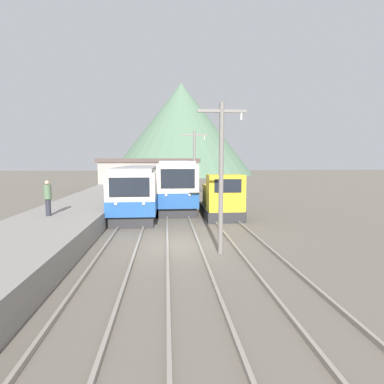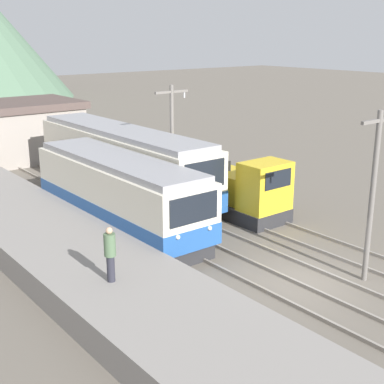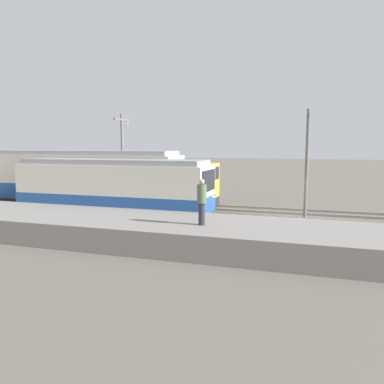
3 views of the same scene
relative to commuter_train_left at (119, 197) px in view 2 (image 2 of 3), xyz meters
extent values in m
plane|color=#665E54|center=(2.60, -8.80, -1.61)|extent=(200.00, 200.00, 0.00)
cube|color=gray|center=(-3.65, -8.80, -1.09)|extent=(4.50, 54.00, 1.03)
cube|color=gray|center=(-0.72, -8.80, -1.54)|extent=(0.10, 60.00, 0.14)
cube|color=gray|center=(0.72, -8.80, -1.54)|extent=(0.10, 60.00, 0.14)
cube|color=gray|center=(2.08, -8.80, -1.54)|extent=(0.10, 60.00, 0.14)
cube|color=gray|center=(3.52, -8.80, -1.54)|extent=(0.10, 60.00, 0.14)
cube|color=gray|center=(5.08, -8.80, -1.54)|extent=(0.10, 60.00, 0.14)
cube|color=gray|center=(6.52, -8.80, -1.54)|extent=(0.10, 60.00, 0.14)
cube|color=#28282B|center=(0.00, 0.01, -1.26)|extent=(2.58, 10.38, 0.70)
cube|color=silver|center=(0.00, 0.01, 0.32)|extent=(2.80, 10.82, 2.46)
cube|color=#235199|center=(0.00, 0.01, -0.47)|extent=(2.84, 10.86, 0.89)
cube|color=black|center=(0.00, -5.43, 0.81)|extent=(2.24, 0.06, 1.08)
sphere|color=silver|center=(-0.77, -5.44, -0.12)|extent=(0.18, 0.18, 0.18)
sphere|color=silver|center=(0.77, -5.44, -0.12)|extent=(0.18, 0.18, 0.18)
cube|color=#939399|center=(0.00, 0.01, 1.69)|extent=(2.46, 10.38, 0.28)
cube|color=#28282B|center=(2.80, 4.30, -1.26)|extent=(2.58, 13.39, 0.70)
cube|color=silver|center=(2.80, 4.30, 0.53)|extent=(2.80, 13.95, 2.88)
cube|color=#235199|center=(2.80, 4.30, -0.39)|extent=(2.84, 13.99, 1.04)
cube|color=black|center=(2.80, -2.70, 1.11)|extent=(2.24, 0.06, 1.27)
sphere|color=silver|center=(2.03, -2.71, 0.01)|extent=(0.18, 0.18, 0.18)
sphere|color=silver|center=(3.57, -2.71, 0.01)|extent=(0.18, 0.18, 0.18)
cube|color=#939399|center=(2.80, 4.30, 2.11)|extent=(2.46, 13.39, 0.28)
cube|color=#28282B|center=(5.80, -1.80, -1.26)|extent=(2.40, 4.97, 0.70)
cube|color=gold|center=(5.80, -3.49, 0.24)|extent=(2.28, 1.59, 2.30)
cube|color=black|center=(5.80, -4.31, 0.75)|extent=(1.68, 0.04, 0.83)
cube|color=gold|center=(5.80, -1.01, -0.21)|extent=(1.92, 3.28, 1.40)
cylinder|color=black|center=(5.80, -1.01, 0.74)|extent=(0.16, 0.16, 0.50)
cylinder|color=slate|center=(4.30, -10.08, 1.51)|extent=(0.20, 0.20, 6.24)
cube|color=slate|center=(4.30, -10.08, 4.28)|extent=(2.00, 0.12, 0.12)
cylinder|color=slate|center=(4.30, 1.75, 1.51)|extent=(0.20, 0.20, 6.24)
cube|color=slate|center=(4.30, 1.75, 4.28)|extent=(2.00, 0.12, 0.12)
cylinder|color=#B2B2B7|center=(5.10, 1.75, 4.08)|extent=(0.10, 0.10, 0.30)
cylinder|color=#282833|center=(-4.08, -6.27, -0.13)|extent=(0.26, 0.26, 0.89)
cylinder|color=#4C6647|center=(-4.08, -6.27, 0.68)|extent=(0.38, 0.38, 0.74)
sphere|color=tan|center=(-4.08, -6.27, 1.16)|extent=(0.22, 0.22, 0.22)
camera|label=1|loc=(2.05, -22.23, 2.33)|focal=28.00mm
camera|label=2|loc=(-11.81, -20.17, 7.07)|focal=50.00mm
camera|label=3|loc=(-18.18, -10.43, 2.59)|focal=35.00mm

